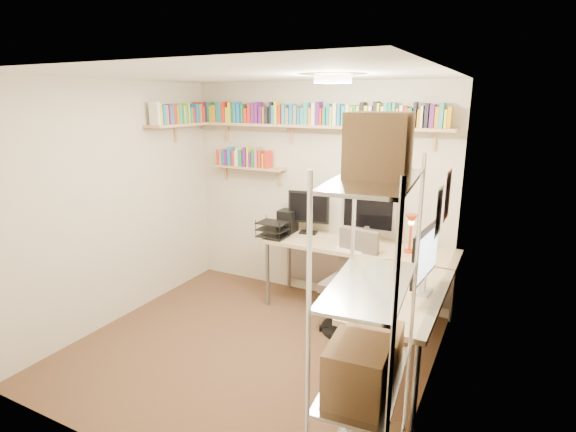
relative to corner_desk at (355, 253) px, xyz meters
name	(u,v)px	position (x,y,z in m)	size (l,w,h in m)	color
ground	(250,349)	(-0.70, -0.92, -0.79)	(3.20, 3.20, 0.00)	#4D3521
room_shell	(247,190)	(-0.70, -0.92, 0.76)	(3.24, 3.04, 2.52)	beige
wall_shelves	(275,125)	(-1.12, 0.38, 1.24)	(3.12, 1.09, 0.80)	tan
corner_desk	(355,253)	(0.00, 0.00, 0.00)	(2.13, 2.03, 1.38)	tan
office_chair	(351,290)	(0.01, -0.11, -0.35)	(0.54, 0.55, 1.03)	black
wire_rack	(368,300)	(0.72, -1.92, 0.45)	(0.50, 0.90, 2.25)	silver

